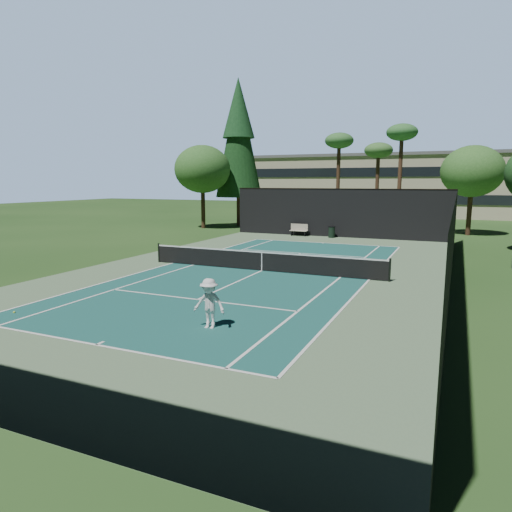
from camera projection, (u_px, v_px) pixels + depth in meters
The scene contains 20 objects.
ground at pixel (262, 271), 23.57m from camera, with size 160.00×160.00×0.00m, color #24481B.
apron_slab at pixel (262, 271), 23.57m from camera, with size 18.00×32.00×0.01m, color #5C7A55.
court_surface at pixel (262, 271), 23.57m from camera, with size 10.97×23.77×0.01m, color #1A564F.
court_lines at pixel (262, 271), 23.57m from camera, with size 11.07×23.87×0.01m.
tennis_net at pixel (262, 260), 23.48m from camera, with size 12.90×0.10×1.10m.
fence at pixel (262, 232), 23.31m from camera, with size 18.04×32.05×4.03m.
player at pixel (209, 304), 14.25m from camera, with size 1.03×0.59×1.60m, color white.
tennis_ball_a at pixel (14, 312), 15.98m from camera, with size 0.08×0.08×0.08m, color #E4F537.
tennis_ball_b at pixel (242, 255), 28.36m from camera, with size 0.07×0.07×0.07m, color #C4DC32.
tennis_ball_c at pixel (271, 263), 25.65m from camera, with size 0.08×0.08×0.08m, color #BBDD32.
tennis_ball_d at pixel (253, 253), 29.17m from camera, with size 0.06×0.06×0.06m, color #B4D330.
park_bench at pixel (299, 230), 38.77m from camera, with size 1.50×0.45×1.02m.
trash_bin at pixel (332, 232), 37.50m from camera, with size 0.56×0.56×0.95m.
pine_tree at pixel (239, 132), 46.68m from camera, with size 4.80×4.80×15.00m.
palm_a at pixel (339, 144), 44.72m from camera, with size 2.80×2.80×9.32m.
palm_b at pixel (378, 153), 45.26m from camera, with size 2.80×2.80×8.42m.
palm_c at pixel (402, 137), 41.36m from camera, with size 2.80×2.80×9.77m.
decid_tree_a at pixel (472, 171), 38.57m from camera, with size 5.12×5.12×7.62m.
decid_tree_c at pixel (202, 169), 44.48m from camera, with size 5.44×5.44×8.09m.
campus_building at pixel (389, 184), 64.41m from camera, with size 40.50×12.50×8.30m.
Camera 1 is at (9.08, -21.29, 4.56)m, focal length 32.00 mm.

